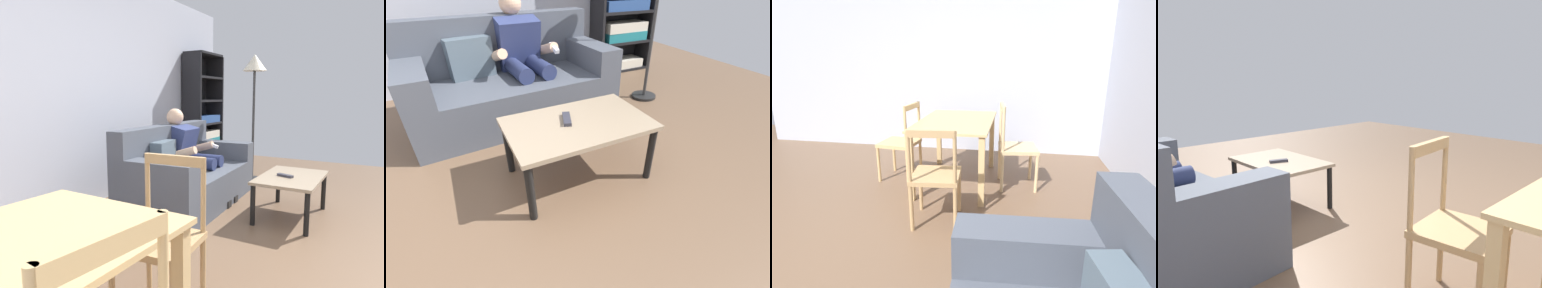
# 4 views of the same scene
# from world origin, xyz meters

# --- Properties ---
(ground_plane) EXTENTS (8.76, 8.76, 0.00)m
(ground_plane) POSITION_xyz_m (0.00, 0.00, 0.00)
(ground_plane) COLOR brown
(coffee_table) EXTENTS (0.94, 0.60, 0.44)m
(coffee_table) POSITION_xyz_m (0.95, 0.59, 0.38)
(coffee_table) COLOR gray
(coffee_table) RESTS_ON ground_plane
(tv_remote) EXTENTS (0.10, 0.18, 0.02)m
(tv_remote) POSITION_xyz_m (0.89, 0.64, 0.45)
(tv_remote) COLOR #2D2D38
(tv_remote) RESTS_ON coffee_table
(dining_chair_facing_couch) EXTENTS (0.46, 0.46, 0.91)m
(dining_chair_facing_couch) POSITION_xyz_m (-1.05, 0.81, 0.45)
(dining_chair_facing_couch) COLOR tan
(dining_chair_facing_couch) RESTS_ON ground_plane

